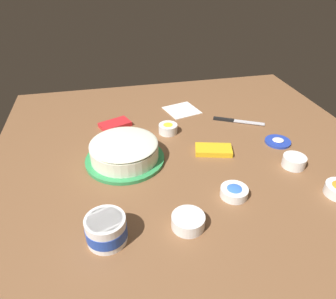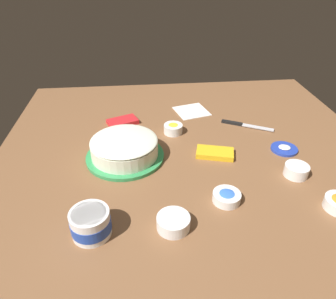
# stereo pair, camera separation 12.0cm
# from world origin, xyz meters

# --- Properties ---
(ground_plane) EXTENTS (1.54, 1.54, 0.00)m
(ground_plane) POSITION_xyz_m (0.00, 0.00, 0.00)
(ground_plane) COLOR brown
(frosted_cake) EXTENTS (0.30, 0.30, 0.09)m
(frosted_cake) POSITION_xyz_m (0.26, -0.02, 0.04)
(frosted_cake) COLOR #339351
(frosted_cake) RESTS_ON ground_plane
(frosting_tub) EXTENTS (0.11, 0.11, 0.08)m
(frosting_tub) POSITION_xyz_m (0.34, 0.36, 0.04)
(frosting_tub) COLOR white
(frosting_tub) RESTS_ON ground_plane
(frosting_tub_lid) EXTENTS (0.11, 0.11, 0.02)m
(frosting_tub_lid) POSITION_xyz_m (-0.38, -0.01, 0.01)
(frosting_tub_lid) COLOR #233DAD
(frosting_tub_lid) RESTS_ON ground_plane
(spreading_knife) EXTENTS (0.22, 0.13, 0.01)m
(spreading_knife) POSITION_xyz_m (-0.27, -0.22, 0.01)
(spreading_knife) COLOR silver
(spreading_knife) RESTS_ON ground_plane
(sprinkle_bowl_green) EXTENTS (0.10, 0.10, 0.04)m
(sprinkle_bowl_green) POSITION_xyz_m (0.11, 0.36, 0.02)
(sprinkle_bowl_green) COLOR white
(sprinkle_bowl_green) RESTS_ON ground_plane
(sprinkle_bowl_yellow) EXTENTS (0.08, 0.08, 0.04)m
(sprinkle_bowl_yellow) POSITION_xyz_m (0.05, -0.19, 0.02)
(sprinkle_bowl_yellow) COLOR white
(sprinkle_bowl_yellow) RESTS_ON ground_plane
(sprinkle_bowl_blue) EXTENTS (0.09, 0.09, 0.03)m
(sprinkle_bowl_blue) POSITION_xyz_m (-0.07, 0.26, 0.02)
(sprinkle_bowl_blue) COLOR white
(sprinkle_bowl_blue) RESTS_ON ground_plane
(sprinkle_bowl_rainbow) EXTENTS (0.09, 0.09, 0.04)m
(sprinkle_bowl_rainbow) POSITION_xyz_m (-0.36, 0.15, 0.02)
(sprinkle_bowl_rainbow) COLOR white
(sprinkle_bowl_rainbow) RESTS_ON ground_plane
(candy_box_lower) EXTENTS (0.16, 0.11, 0.02)m
(candy_box_lower) POSITION_xyz_m (-0.10, -0.00, 0.01)
(candy_box_lower) COLOR yellow
(candy_box_lower) RESTS_ON ground_plane
(candy_box_upper) EXTENTS (0.15, 0.12, 0.02)m
(candy_box_upper) POSITION_xyz_m (0.27, -0.30, 0.01)
(candy_box_upper) COLOR red
(candy_box_upper) RESTS_ON ground_plane
(paper_napkin) EXTENTS (0.18, 0.18, 0.01)m
(paper_napkin) POSITION_xyz_m (-0.07, -0.39, 0.00)
(paper_napkin) COLOR white
(paper_napkin) RESTS_ON ground_plane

